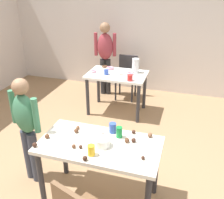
{
  "coord_description": "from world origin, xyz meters",
  "views": [
    {
      "loc": [
        0.8,
        -2.22,
        2.3
      ],
      "look_at": [
        -0.07,
        0.59,
        0.9
      ],
      "focal_mm": 41.46,
      "sensor_mm": 36.0,
      "label": 1
    }
  ],
  "objects": [
    {
      "name": "ground_plane",
      "position": [
        0.0,
        0.0,
        0.0
      ],
      "size": [
        6.4,
        6.4,
        0.0
      ],
      "primitive_type": "plane",
      "color": "#9E7A56"
    },
    {
      "name": "cake_ball_7",
      "position": [
        -0.29,
        -0.03,
        0.78
      ],
      "size": [
        0.05,
        0.05,
        0.05
      ],
      "primitive_type": "sphere",
      "color": "brown",
      "rests_on": "dining_table_near"
    },
    {
      "name": "cake_ball_0",
      "position": [
        0.32,
        0.13,
        0.77
      ],
      "size": [
        0.04,
        0.04,
        0.04
      ],
      "primitive_type": "sphere",
      "color": "#3D2319",
      "rests_on": "dining_table_near"
    },
    {
      "name": "dining_table_near",
      "position": [
        0.02,
        -0.15,
        0.64
      ],
      "size": [
        1.26,
        0.66,
        0.75
      ],
      "color": "silver",
      "rests_on": "ground_plane"
    },
    {
      "name": "cake_ball_6",
      "position": [
        0.35,
        -0.03,
        0.77
      ],
      "size": [
        0.05,
        0.05,
        0.05
      ],
      "primitive_type": "sphere",
      "color": "#3D2319",
      "rests_on": "dining_table_near"
    },
    {
      "name": "donut_far_1",
      "position": [
        -0.83,
        1.9,
        0.77
      ],
      "size": [
        0.11,
        0.11,
        0.03
      ],
      "primitive_type": "torus",
      "color": "pink",
      "rests_on": "dining_table_far"
    },
    {
      "name": "chair_far_table",
      "position": [
        -0.39,
        2.64,
        0.5
      ],
      "size": [
        0.41,
        0.41,
        0.87
      ],
      "color": "#2D2D33",
      "rests_on": "ground_plane"
    },
    {
      "name": "cake_ball_11",
      "position": [
        -0.13,
        -0.29,
        0.77
      ],
      "size": [
        0.04,
        0.04,
        0.04
      ],
      "primitive_type": "sphere",
      "color": "#3D2319",
      "rests_on": "dining_table_near"
    },
    {
      "name": "mixing_bowl",
      "position": [
        0.06,
        -0.18,
        0.79
      ],
      "size": [
        0.16,
        0.16,
        0.09
      ],
      "primitive_type": "cylinder",
      "color": "white",
      "rests_on": "dining_table_near"
    },
    {
      "name": "wall_back",
      "position": [
        0.0,
        3.2,
        1.3
      ],
      "size": [
        6.4,
        0.1,
        2.6
      ],
      "primitive_type": "cube",
      "color": "silver",
      "rests_on": "ground_plane"
    },
    {
      "name": "cake_ball_8",
      "position": [
        -0.02,
        -0.45,
        0.77
      ],
      "size": [
        0.05,
        0.05,
        0.05
      ],
      "primitive_type": "sphere",
      "color": "#3D2319",
      "rests_on": "dining_table_near"
    },
    {
      "name": "donut_far_4",
      "position": [
        -0.59,
        2.14,
        0.77
      ],
      "size": [
        0.14,
        0.14,
        0.04
      ],
      "primitive_type": "torus",
      "color": "pink",
      "rests_on": "dining_table_far"
    },
    {
      "name": "person_girl_near",
      "position": [
        -0.89,
        -0.08,
        0.79
      ],
      "size": [
        0.45,
        0.28,
        1.34
      ],
      "color": "#383D4C",
      "rests_on": "ground_plane"
    },
    {
      "name": "cup_near_0",
      "position": [
        0.01,
        -0.35,
        0.81
      ],
      "size": [
        0.07,
        0.07,
        0.11
      ],
      "primitive_type": "cylinder",
      "color": "yellow",
      "rests_on": "dining_table_near"
    },
    {
      "name": "cake_ball_10",
      "position": [
        0.5,
        0.12,
        0.78
      ],
      "size": [
        0.05,
        0.05,
        0.05
      ],
      "primitive_type": "sphere",
      "color": "brown",
      "rests_on": "dining_table_near"
    },
    {
      "name": "cup_near_1",
      "position": [
        0.09,
        0.09,
        0.81
      ],
      "size": [
        0.08,
        0.08,
        0.11
      ],
      "primitive_type": "cylinder",
      "color": "#3351B2",
      "rests_on": "dining_table_near"
    },
    {
      "name": "donut_far_3",
      "position": [
        -0.17,
        1.97,
        0.77
      ],
      "size": [
        0.13,
        0.13,
        0.04
      ],
      "primitive_type": "torus",
      "color": "pink",
      "rests_on": "dining_table_far"
    },
    {
      "name": "pitcher_far",
      "position": [
        -0.1,
        2.09,
        0.88
      ],
      "size": [
        0.12,
        0.12,
        0.26
      ],
      "primitive_type": "cylinder",
      "color": "white",
      "rests_on": "dining_table_far"
    },
    {
      "name": "cake_ball_5",
      "position": [
        0.5,
        -0.27,
        0.77
      ],
      "size": [
        0.04,
        0.04,
        0.04
      ],
      "primitive_type": "sphere",
      "color": "#3D2319",
      "rests_on": "dining_table_near"
    },
    {
      "name": "donut_far_0",
      "position": [
        -0.35,
        1.92,
        0.77
      ],
      "size": [
        0.12,
        0.12,
        0.04
      ],
      "primitive_type": "torus",
      "color": "white",
      "rests_on": "dining_table_far"
    },
    {
      "name": "donut_far_2",
      "position": [
        -0.72,
        2.21,
        0.77
      ],
      "size": [
        0.1,
        0.1,
        0.03
      ],
      "primitive_type": "torus",
      "color": "brown",
      "rests_on": "dining_table_far"
    },
    {
      "name": "cup_far_0",
      "position": [
        -0.56,
        1.83,
        0.8
      ],
      "size": [
        0.08,
        0.08,
        0.09
      ],
      "primitive_type": "cylinder",
      "color": "#3351B2",
      "rests_on": "dining_table_far"
    },
    {
      "name": "cake_ball_4",
      "position": [
        0.29,
        -0.05,
        0.78
      ],
      "size": [
        0.05,
        0.05,
        0.05
      ],
      "primitive_type": "sphere",
      "color": "brown",
      "rests_on": "dining_table_near"
    },
    {
      "name": "cake_ball_2",
      "position": [
        -0.3,
        0.04,
        0.77
      ],
      "size": [
        0.04,
        0.04,
        0.04
      ],
      "primitive_type": "sphere",
      "color": "brown",
      "rests_on": "dining_table_near"
    },
    {
      "name": "cake_ball_3",
      "position": [
        -0.54,
        -0.23,
        0.77
      ],
      "size": [
        0.05,
        0.05,
        0.05
      ],
      "primitive_type": "sphere",
      "color": "brown",
      "rests_on": "dining_table_near"
    },
    {
      "name": "cake_ball_1",
      "position": [
        0.02,
        -0.04,
        0.78
      ],
      "size": [
        0.05,
        0.05,
        0.05
      ],
      "primitive_type": "sphere",
      "color": "#3D2319",
      "rests_on": "dining_table_near"
    },
    {
      "name": "dining_table_far",
      "position": [
        -0.4,
        1.93,
        0.63
      ],
      "size": [
        1.04,
        0.69,
        0.75
      ],
      "color": "white",
      "rests_on": "ground_plane"
    },
    {
      "name": "fork_near",
      "position": [
        0.16,
        -0.33,
        0.75
      ],
      "size": [
        0.17,
        0.02,
        0.01
      ],
      "primitive_type": "cube",
      "color": "silver",
      "rests_on": "dining_table_near"
    },
    {
      "name": "person_adult_far",
      "position": [
        -0.86,
        2.66,
        0.9
      ],
      "size": [
        0.46,
        0.24,
        1.5
      ],
      "color": "#28282D",
      "rests_on": "ground_plane"
    },
    {
      "name": "cake_ball_12",
      "position": [
        -0.58,
        -0.4,
        0.77
      ],
      "size": [
        0.05,
        0.05,
        0.05
      ],
      "primitive_type": "sphere",
      "color": "#3D2319",
      "rests_on": "dining_table_near"
    },
    {
      "name": "soda_can",
      "position": [
        0.18,
        0.02,
        0.81
      ],
      "size": [
        0.07,
        0.07,
        0.12
      ],
      "primitive_type": "cylinder",
      "color": "#198438",
      "rests_on": "dining_table_near"
    },
    {
      "name": "cup_far_1",
      "position": [
        -0.1,
        1.67,
        0.8
      ],
      "size": [
        0.09,
        0.09,
        0.1
      ],
      "primitive_type": "cylinder",
      "color": "red",
      "rests_on": "dining_table_far"
    },
    {
      "name": "cake_ball_9",
      "position": [
        -0.2,
        -0.3,
        0.77
      ],
      "size": [
        0.04,
        0.04,
        0.04
      ],
      "primitive_type": "sphere",
      "color": "brown",
      "rests_on": "dining_table_near"
    }
  ]
}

